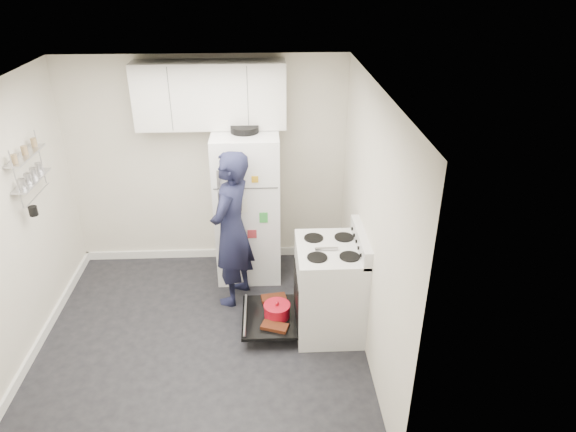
{
  "coord_description": "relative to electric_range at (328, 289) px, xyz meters",
  "views": [
    {
      "loc": [
        0.67,
        -4.02,
        3.46
      ],
      "look_at": [
        0.89,
        0.63,
        1.05
      ],
      "focal_mm": 32.0,
      "sensor_mm": 36.0,
      "label": 1
    }
  ],
  "objects": [
    {
      "name": "wall_shelf_rack",
      "position": [
        -2.78,
        0.34,
        1.21
      ],
      "size": [
        0.14,
        0.6,
        0.61
      ],
      "color": "#B2B2B7",
      "rests_on": "room"
    },
    {
      "name": "room",
      "position": [
        -1.29,
        -0.12,
        0.74
      ],
      "size": [
        3.21,
        3.21,
        2.51
      ],
      "color": "black",
      "rests_on": "ground"
    },
    {
      "name": "person",
      "position": [
        -0.96,
        0.56,
        0.4
      ],
      "size": [
        0.62,
        0.74,
        1.73
      ],
      "primitive_type": "imported",
      "rotation": [
        0.0,
        0.0,
        -1.96
      ],
      "color": "#171A34",
      "rests_on": "ground"
    },
    {
      "name": "open_oven_door",
      "position": [
        -0.56,
        -0.0,
        -0.29
      ],
      "size": [
        0.55,
        0.7,
        0.22
      ],
      "color": "black",
      "rests_on": "ground"
    },
    {
      "name": "refrigerator",
      "position": [
        -0.81,
        1.1,
        0.41
      ],
      "size": [
        0.72,
        0.74,
        1.81
      ],
      "color": "white",
      "rests_on": "ground"
    },
    {
      "name": "electric_range",
      "position": [
        0.0,
        0.0,
        0.0
      ],
      "size": [
        0.66,
        0.76,
        1.1
      ],
      "color": "silver",
      "rests_on": "ground"
    },
    {
      "name": "upper_cabinets",
      "position": [
        -1.16,
        1.28,
        1.63
      ],
      "size": [
        1.6,
        0.33,
        0.7
      ],
      "primitive_type": "cube",
      "color": "silver",
      "rests_on": "room"
    }
  ]
}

